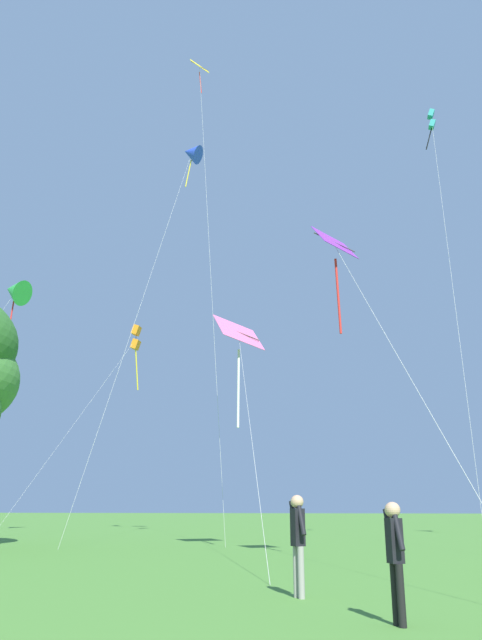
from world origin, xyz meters
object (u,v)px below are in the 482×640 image
object	(u,v)px
kite_green_small	(15,291)
kite_pink_low	(239,353)
kite_orange_box	(136,340)
person_in_red_shirt	(395,550)
kite_blue_delta	(191,154)
kite_yellow_diamond	(201,91)
person_in_blue_jacket	(298,535)
kite_teal_box	(432,125)
kite_purple_streamer	(338,262)

from	to	relation	value
kite_green_small	kite_pink_low	bearing A→B (deg)	-32.64
kite_orange_box	person_in_red_shirt	distance (m)	41.26
kite_blue_delta	kite_orange_box	size ratio (longest dim) A/B	1.47
kite_yellow_diamond	person_in_blue_jacket	bearing A→B (deg)	-68.42
kite_orange_box	person_in_blue_jacket	bearing A→B (deg)	-63.41
kite_orange_box	kite_teal_box	bearing A→B (deg)	-32.79
kite_blue_delta	kite_teal_box	bearing A→B (deg)	-3.78
kite_pink_low	kite_yellow_diamond	world-z (taller)	kite_yellow_diamond
kite_teal_box	person_in_blue_jacket	world-z (taller)	kite_teal_box
kite_blue_delta	person_in_blue_jacket	xyz separation A→B (m)	(8.07, -19.16, -20.63)
kite_orange_box	person_in_blue_jacket	world-z (taller)	kite_orange_box
kite_pink_low	kite_purple_streamer	world-z (taller)	kite_purple_streamer
kite_green_small	kite_teal_box	distance (m)	28.87
kite_green_small	kite_purple_streamer	size ratio (longest dim) A/B	1.61
kite_orange_box	kite_pink_low	distance (m)	23.86
kite_teal_box	person_in_red_shirt	world-z (taller)	kite_teal_box
kite_orange_box	person_in_red_shirt	xyz separation A→B (m)	(17.84, -34.81, -13.14)
kite_purple_streamer	kite_teal_box	bearing A→B (deg)	67.11
kite_blue_delta	kite_yellow_diamond	size ratio (longest dim) A/B	0.79
kite_orange_box	kite_teal_box	world-z (taller)	kite_teal_box
person_in_red_shirt	kite_pink_low	bearing A→B (deg)	109.79
kite_orange_box	kite_green_small	world-z (taller)	kite_green_small
kite_teal_box	kite_purple_streamer	distance (m)	17.38
kite_teal_box	person_in_red_shirt	bearing A→B (deg)	-100.55
kite_purple_streamer	person_in_blue_jacket	size ratio (longest dim) A/B	5.82
kite_orange_box	person_in_red_shirt	size ratio (longest dim) A/B	9.20
kite_orange_box	kite_teal_box	size ratio (longest dim) A/B	0.69
kite_yellow_diamond	kite_pink_low	bearing A→B (deg)	-59.17
kite_teal_box	kite_yellow_diamond	bearing A→B (deg)	177.03
kite_green_small	kite_yellow_diamond	bearing A→B (deg)	-20.86
kite_green_small	kite_teal_box	bearing A→B (deg)	-12.72
kite_blue_delta	kite_teal_box	distance (m)	13.68
kite_blue_delta	person_in_blue_jacket	world-z (taller)	kite_blue_delta
kite_pink_low	person_in_red_shirt	distance (m)	17.71
person_in_blue_jacket	kite_purple_streamer	bearing A→B (deg)	84.01
kite_orange_box	person_in_red_shirt	world-z (taller)	kite_orange_box
person_in_blue_jacket	kite_orange_box	bearing A→B (deg)	116.59
kite_orange_box	person_in_blue_jacket	size ratio (longest dim) A/B	8.43
kite_teal_box	person_in_blue_jacket	xyz separation A→B (m)	(-5.58, -18.26, -20.13)
kite_green_small	person_in_blue_jacket	bearing A→B (deg)	-47.95
kite_orange_box	kite_pink_low	xyz separation A→B (m)	(12.31, -19.44, -6.29)
kite_blue_delta	person_in_red_shirt	bearing A→B (deg)	-65.80
kite_green_small	person_in_red_shirt	bearing A→B (deg)	-48.68
person_in_blue_jacket	person_in_red_shirt	bearing A→B (deg)	-56.46
kite_teal_box	person_in_blue_jacket	bearing A→B (deg)	-106.98
kite_pink_low	kite_yellow_diamond	xyz separation A→B (m)	(-3.66, 6.14, 17.99)
kite_pink_low	kite_purple_streamer	size ratio (longest dim) A/B	1.17
kite_orange_box	kite_green_small	bearing A→B (deg)	-127.61
kite_pink_low	kite_green_small	bearing A→B (deg)	147.36
kite_orange_box	kite_purple_streamer	distance (m)	30.98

